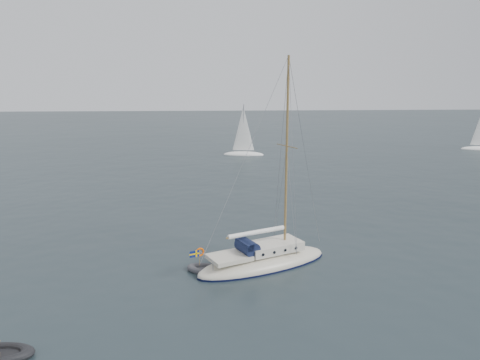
{
  "coord_description": "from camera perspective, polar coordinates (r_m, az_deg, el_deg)",
  "views": [
    {
      "loc": [
        -2.9,
        -31.02,
        12.16
      ],
      "look_at": [
        -0.97,
        0.0,
        5.38
      ],
      "focal_mm": 35.0,
      "sensor_mm": 36.0,
      "label": 1
    }
  ],
  "objects": [
    {
      "name": "ground",
      "position": [
        33.45,
        1.67,
        -9.02
      ],
      "size": [
        300.0,
        300.0,
        0.0
      ],
      "primitive_type": "plane",
      "color": "black",
      "rests_on": "ground"
    },
    {
      "name": "sailboat",
      "position": [
        31.14,
        2.87,
        -8.57
      ],
      "size": [
        9.97,
        2.98,
        14.2
      ],
      "rotation": [
        0.0,
        0.0,
        0.43
      ],
      "color": "beige",
      "rests_on": "ground"
    },
    {
      "name": "dinghy",
      "position": [
        30.53,
        -3.93,
        -10.83
      ],
      "size": [
        2.89,
        1.31,
        0.41
      ],
      "rotation": [
        0.0,
        0.0,
        -0.39
      ],
      "color": "#4A494E",
      "rests_on": "ground"
    },
    {
      "name": "distant_yacht_c",
      "position": [
        75.28,
        0.41,
        5.83
      ],
      "size": [
        6.49,
        3.46,
        8.61
      ],
      "rotation": [
        0.0,
        0.0,
        -0.15
      ],
      "color": "white",
      "rests_on": "ground"
    }
  ]
}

